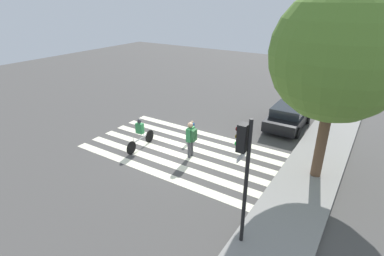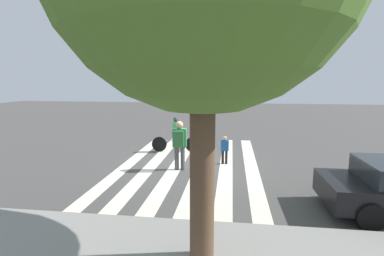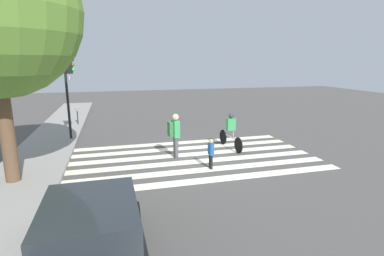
{
  "view_description": "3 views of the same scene",
  "coord_description": "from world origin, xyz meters",
  "views": [
    {
      "loc": [
        11.41,
        8.03,
        7.42
      ],
      "look_at": [
        -0.7,
        0.2,
        1.07
      ],
      "focal_mm": 28.0,
      "sensor_mm": 36.0,
      "label": 1
    },
    {
      "loc": [
        -1.63,
        11.53,
        3.44
      ],
      "look_at": [
        -0.06,
        -0.31,
        1.43
      ],
      "focal_mm": 28.0,
      "sensor_mm": 36.0,
      "label": 2
    },
    {
      "loc": [
        -11.53,
        3.2,
        3.97
      ],
      "look_at": [
        1.08,
        -0.18,
        1.04
      ],
      "focal_mm": 28.0,
      "sensor_mm": 36.0,
      "label": 3
    }
  ],
  "objects": [
    {
      "name": "ground_plane",
      "position": [
        0.0,
        0.0,
        0.0
      ],
      "size": [
        60.0,
        60.0,
        0.0
      ],
      "primitive_type": "plane",
      "color": "#4C4947"
    },
    {
      "name": "pedestrian_child_with_backpack",
      "position": [
        0.28,
        0.78,
        1.09
      ],
      "size": [
        0.53,
        0.45,
        1.85
      ],
      "rotation": [
        0.0,
        0.0,
        3.22
      ],
      "color": "#4C4C51",
      "rests_on": "ground_plane"
    },
    {
      "name": "sidewalk_curb",
      "position": [
        0.0,
        6.25,
        0.07
      ],
      "size": [
        36.0,
        2.5,
        0.14
      ],
      "color": "gray",
      "rests_on": "ground_plane"
    },
    {
      "name": "crosswalk_stripes",
      "position": [
        0.0,
        0.0,
        0.0
      ],
      "size": [
        5.39,
        10.0,
        0.01
      ],
      "color": "#F2EDCC",
      "rests_on": "ground_plane"
    },
    {
      "name": "cyclist_far_lane",
      "position": [
        0.93,
        -1.98,
        0.87
      ],
      "size": [
        2.27,
        0.42,
        1.64
      ],
      "rotation": [
        0.0,
        0.0,
        0.08
      ],
      "color": "black",
      "rests_on": "ground_plane"
    },
    {
      "name": "pedestrian_adult_yellow_jacket",
      "position": [
        -1.39,
        -0.25,
        0.65
      ],
      "size": [
        0.32,
        0.17,
        1.15
      ],
      "rotation": [
        0.0,
        0.0,
        3.16
      ],
      "color": "black",
      "rests_on": "ground_plane"
    }
  ]
}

